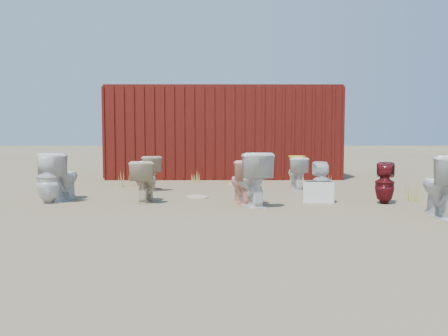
{
  "coord_description": "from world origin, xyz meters",
  "views": [
    {
      "loc": [
        -0.03,
        -6.95,
        1.08
      ],
      "look_at": [
        0.0,
        0.6,
        0.55
      ],
      "focal_mm": 35.0,
      "sensor_mm": 36.0,
      "label": 1
    }
  ],
  "objects_px": {
    "toilet_front_maroon": "(385,183)",
    "loose_tank": "(318,192)",
    "toilet_front_a": "(61,177)",
    "toilet_back_beige_left": "(148,173)",
    "toilet_front_c": "(251,179)",
    "shipping_container": "(223,133)",
    "toilet_back_beige_right": "(145,181)",
    "toilet_back_a": "(48,178)",
    "toilet_back_yellowlid": "(297,173)",
    "toilet_front_e": "(443,186)",
    "toilet_front_pink": "(243,181)",
    "toilet_back_e": "(321,181)"
  },
  "relations": [
    {
      "from": "toilet_back_a",
      "to": "toilet_back_beige_right",
      "type": "bearing_deg",
      "value": 175.21
    },
    {
      "from": "toilet_front_maroon",
      "to": "toilet_back_e",
      "type": "bearing_deg",
      "value": -4.66
    },
    {
      "from": "toilet_back_yellowlid",
      "to": "shipping_container",
      "type": "bearing_deg",
      "value": -64.91
    },
    {
      "from": "toilet_front_e",
      "to": "toilet_back_beige_left",
      "type": "distance_m",
      "value": 5.43
    },
    {
      "from": "toilet_back_yellowlid",
      "to": "loose_tank",
      "type": "distance_m",
      "value": 1.79
    },
    {
      "from": "shipping_container",
      "to": "toilet_front_e",
      "type": "relative_size",
      "value": 7.06
    },
    {
      "from": "toilet_back_a",
      "to": "shipping_container",
      "type": "bearing_deg",
      "value": -129.14
    },
    {
      "from": "toilet_front_a",
      "to": "toilet_front_c",
      "type": "distance_m",
      "value": 3.27
    },
    {
      "from": "shipping_container",
      "to": "toilet_front_a",
      "type": "distance_m",
      "value": 5.52
    },
    {
      "from": "toilet_front_pink",
      "to": "toilet_front_c",
      "type": "xyz_separation_m",
      "value": [
        0.12,
        -0.25,
        0.07
      ]
    },
    {
      "from": "toilet_back_a",
      "to": "toilet_front_maroon",
      "type": "bearing_deg",
      "value": 169.86
    },
    {
      "from": "toilet_back_beige_right",
      "to": "toilet_front_pink",
      "type": "bearing_deg",
      "value": 175.24
    },
    {
      "from": "shipping_container",
      "to": "toilet_front_maroon",
      "type": "bearing_deg",
      "value": -62.87
    },
    {
      "from": "toilet_front_c",
      "to": "toilet_back_yellowlid",
      "type": "relative_size",
      "value": 1.26
    },
    {
      "from": "toilet_back_beige_right",
      "to": "toilet_back_a",
      "type": "bearing_deg",
      "value": 4.78
    },
    {
      "from": "shipping_container",
      "to": "loose_tank",
      "type": "height_order",
      "value": "shipping_container"
    },
    {
      "from": "toilet_back_beige_right",
      "to": "toilet_back_yellowlid",
      "type": "relative_size",
      "value": 1.03
    },
    {
      "from": "toilet_front_a",
      "to": "toilet_front_e",
      "type": "relative_size",
      "value": 0.97
    },
    {
      "from": "toilet_front_maroon",
      "to": "toilet_front_a",
      "type": "bearing_deg",
      "value": 20.04
    },
    {
      "from": "shipping_container",
      "to": "toilet_back_beige_right",
      "type": "height_order",
      "value": "shipping_container"
    },
    {
      "from": "toilet_front_a",
      "to": "toilet_back_a",
      "type": "relative_size",
      "value": 0.98
    },
    {
      "from": "shipping_container",
      "to": "toilet_front_e",
      "type": "height_order",
      "value": "shipping_container"
    },
    {
      "from": "toilet_front_e",
      "to": "toilet_back_e",
      "type": "height_order",
      "value": "toilet_front_e"
    },
    {
      "from": "shipping_container",
      "to": "toilet_front_a",
      "type": "bearing_deg",
      "value": -120.72
    },
    {
      "from": "toilet_front_c",
      "to": "toilet_back_e",
      "type": "height_order",
      "value": "toilet_front_c"
    },
    {
      "from": "toilet_back_beige_left",
      "to": "loose_tank",
      "type": "height_order",
      "value": "toilet_back_beige_left"
    },
    {
      "from": "toilet_front_maroon",
      "to": "toilet_front_e",
      "type": "xyz_separation_m",
      "value": [
        0.36,
        -1.17,
        0.09
      ]
    },
    {
      "from": "toilet_front_maroon",
      "to": "shipping_container",
      "type": "bearing_deg",
      "value": -38.52
    },
    {
      "from": "toilet_back_a",
      "to": "loose_tank",
      "type": "xyz_separation_m",
      "value": [
        4.46,
        0.06,
        -0.24
      ]
    },
    {
      "from": "toilet_front_c",
      "to": "toilet_front_maroon",
      "type": "height_order",
      "value": "toilet_front_c"
    },
    {
      "from": "toilet_front_maroon",
      "to": "loose_tank",
      "type": "relative_size",
      "value": 1.35
    },
    {
      "from": "toilet_front_a",
      "to": "toilet_back_beige_left",
      "type": "relative_size",
      "value": 1.16
    },
    {
      "from": "shipping_container",
      "to": "toilet_back_e",
      "type": "bearing_deg",
      "value": -69.71
    },
    {
      "from": "toilet_back_yellowlid",
      "to": "loose_tank",
      "type": "xyz_separation_m",
      "value": [
        0.06,
        -1.78,
        -0.16
      ]
    },
    {
      "from": "toilet_front_a",
      "to": "toilet_back_beige_left",
      "type": "bearing_deg",
      "value": -126.36
    },
    {
      "from": "toilet_front_a",
      "to": "toilet_front_c",
      "type": "xyz_separation_m",
      "value": [
        3.22,
        -0.59,
        0.01
      ]
    },
    {
      "from": "toilet_front_pink",
      "to": "toilet_back_a",
      "type": "height_order",
      "value": "toilet_back_a"
    },
    {
      "from": "toilet_front_pink",
      "to": "toilet_front_c",
      "type": "height_order",
      "value": "toilet_front_c"
    },
    {
      "from": "toilet_front_c",
      "to": "toilet_front_maroon",
      "type": "xyz_separation_m",
      "value": [
        2.19,
        0.19,
        -0.09
      ]
    },
    {
      "from": "toilet_front_pink",
      "to": "toilet_back_beige_right",
      "type": "xyz_separation_m",
      "value": [
        -1.63,
        0.15,
        -0.01
      ]
    },
    {
      "from": "toilet_front_c",
      "to": "toilet_back_yellowlid",
      "type": "height_order",
      "value": "toilet_front_c"
    },
    {
      "from": "toilet_front_pink",
      "to": "loose_tank",
      "type": "height_order",
      "value": "toilet_front_pink"
    },
    {
      "from": "shipping_container",
      "to": "toilet_front_a",
      "type": "height_order",
      "value": "shipping_container"
    },
    {
      "from": "toilet_front_a",
      "to": "toilet_back_e",
      "type": "relative_size",
      "value": 1.25
    },
    {
      "from": "toilet_back_yellowlid",
      "to": "loose_tank",
      "type": "height_order",
      "value": "toilet_back_yellowlid"
    },
    {
      "from": "toilet_front_a",
      "to": "toilet_back_a",
      "type": "height_order",
      "value": "toilet_back_a"
    },
    {
      "from": "shipping_container",
      "to": "toilet_back_e",
      "type": "relative_size",
      "value": 9.12
    },
    {
      "from": "toilet_front_maroon",
      "to": "toilet_back_a",
      "type": "distance_m",
      "value": 5.5
    },
    {
      "from": "toilet_front_maroon",
      "to": "toilet_front_pink",
      "type": "bearing_deg",
      "value": 22.72
    },
    {
      "from": "toilet_front_pink",
      "to": "toilet_back_a",
      "type": "bearing_deg",
      "value": -11.49
    }
  ]
}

